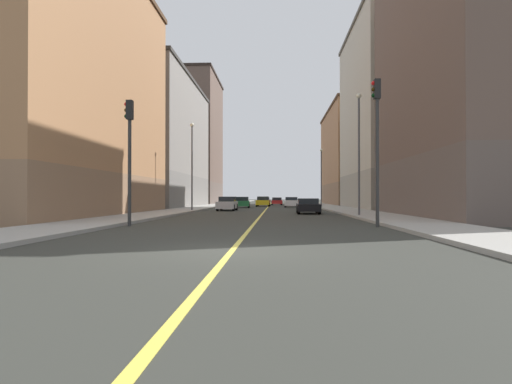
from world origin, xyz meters
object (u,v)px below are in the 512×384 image
at_px(car_green, 242,202).
at_px(building_right_distant, 189,140).
at_px(building_right_corner, 52,85).
at_px(car_silver, 227,204).
at_px(building_left_near, 484,43).
at_px(traffic_light_left_near, 377,132).
at_px(car_black, 308,206).
at_px(building_left_far, 360,157).
at_px(street_lamp_right_near, 192,158).
at_px(street_lamp_left_near, 359,142).
at_px(traffic_light_right_near, 129,145).
at_px(car_red, 277,201).
at_px(car_yellow, 263,202).
at_px(building_right_midblock, 154,143).
at_px(street_lamp_left_far, 321,172).
at_px(building_left_mid, 398,116).
at_px(car_white, 292,202).

bearing_deg(car_green, building_right_distant, 114.83).
bearing_deg(building_right_corner, car_silver, 48.26).
height_order(building_right_corner, building_right_distant, building_right_distant).
relative_size(building_left_near, building_right_corner, 0.96).
height_order(traffic_light_left_near, car_green, traffic_light_left_near).
bearing_deg(car_black, car_silver, 134.99).
distance_m(building_left_far, street_lamp_right_near, 39.59).
bearing_deg(building_right_corner, traffic_light_left_near, -26.86).
relative_size(building_left_far, street_lamp_right_near, 2.98).
bearing_deg(building_left_near, car_green, 126.09).
distance_m(street_lamp_left_near, car_green, 26.90).
relative_size(traffic_light_right_near, car_black, 1.38).
relative_size(car_red, car_yellow, 0.91).
bearing_deg(car_yellow, traffic_light_right_near, -96.86).
height_order(building_right_midblock, street_lamp_left_near, building_right_midblock).
height_order(building_right_distant, street_lamp_left_far, building_right_distant).
bearing_deg(car_green, building_left_mid, -13.26).
height_order(street_lamp_left_far, car_red, street_lamp_left_far).
bearing_deg(car_silver, building_right_midblock, 129.31).
bearing_deg(street_lamp_left_far, building_right_corner, -131.83).
distance_m(building_left_near, car_green, 32.63).
bearing_deg(building_left_mid, car_green, 166.74).
distance_m(street_lamp_right_near, car_white, 20.12).
xyz_separation_m(car_yellow, car_white, (3.83, -4.39, -0.02)).
distance_m(building_left_far, building_right_midblock, 34.14).
bearing_deg(traffic_light_left_near, street_lamp_left_near, 84.06).
xyz_separation_m(building_right_corner, street_lamp_right_near, (8.23, 9.73, -4.42)).
distance_m(traffic_light_right_near, street_lamp_left_far, 36.82).
distance_m(street_lamp_left_far, car_green, 10.62).
bearing_deg(street_lamp_right_near, building_left_near, -26.21).
bearing_deg(car_green, car_silver, -92.82).
distance_m(building_right_corner, building_right_distant, 49.41).
xyz_separation_m(building_right_midblock, car_black, (18.64, -21.13, -7.79)).
bearing_deg(traffic_light_left_near, traffic_light_right_near, 180.00).
relative_size(car_white, car_green, 0.85).
bearing_deg(building_left_near, building_left_far, 90.00).
relative_size(traffic_light_left_near, street_lamp_left_near, 0.82).
distance_m(building_right_corner, traffic_light_left_near, 23.69).
bearing_deg(traffic_light_right_near, traffic_light_left_near, -0.00).
relative_size(building_right_distant, traffic_light_left_near, 3.49).
bearing_deg(building_left_near, car_black, 151.72).
bearing_deg(building_right_distant, building_left_mid, -44.82).
bearing_deg(car_white, car_silver, -115.72).
xyz_separation_m(street_lamp_left_near, street_lamp_left_far, (0.00, 24.89, -0.55)).
relative_size(building_left_mid, car_white, 5.25).
bearing_deg(car_green, car_yellow, 71.26).
height_order(building_right_distant, traffic_light_right_near, building_right_distant).
xyz_separation_m(building_left_near, car_silver, (-18.68, 13.49, -10.89)).
xyz_separation_m(building_right_midblock, building_right_distant, (-0.00, 23.11, 3.33)).
xyz_separation_m(street_lamp_right_near, car_yellow, (5.99, 21.42, -4.30)).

